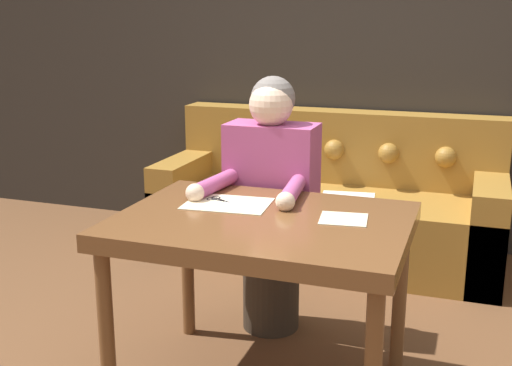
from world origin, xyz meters
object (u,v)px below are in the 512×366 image
Objects in this scene: couch at (328,207)px; dining_table at (263,237)px; person at (271,205)px; scissors at (220,200)px.

dining_table is at bearing -86.17° from couch.
couch is 1.16m from person.
scissors is at bearing -103.99° from person.
couch is 1.72× the size of person.
couch is (-0.11, 1.66, -0.35)m from dining_table.
scissors is (-0.13, -1.50, 0.44)m from couch.
person reaches higher than scissors.
scissors is at bearing 147.80° from dining_table.
scissors is (-0.10, -0.39, 0.12)m from person.
couch reaches higher than scissors.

